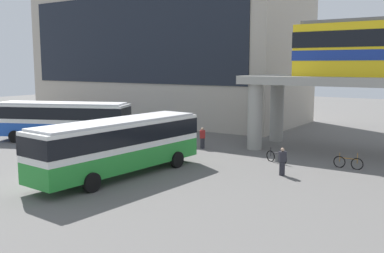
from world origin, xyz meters
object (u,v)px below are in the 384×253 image
Objects in this scene: bus_main at (120,141)px; bicycle_brown at (348,163)px; station_building at (166,49)px; pedestrian_walking_across at (202,139)px; bicycle_black at (276,157)px; pedestrian_at_kerb at (282,162)px; bus_secondary at (62,117)px.

bicycle_brown is at bearing 41.35° from bus_main.
station_building is 29.47m from bicycle_brown.
station_building is 20.79m from pedestrian_walking_across.
pedestrian_walking_across reaches higher than bicycle_black.
pedestrian_at_kerb is (7.57, 5.24, -1.25)m from bus_main.
bus_main is at bearing -58.35° from station_building.
pedestrian_at_kerb is 9.20m from pedestrian_walking_across.
bus_main is 7.02× the size of pedestrian_walking_across.
bus_secondary is 18.00m from bicycle_black.
bus_secondary is 22.33m from bicycle_brown.
pedestrian_walking_across is at bearing 177.29° from bicycle_brown.
station_building reaches higher than bus_main.
bus_secondary is at bearing -172.26° from bicycle_black.
station_building is 19.54× the size of pedestrian_walking_across.
bicycle_black is (17.76, 2.41, -1.63)m from bus_secondary.
station_building is 2.80× the size of bus_secondary.
station_building is at bearing 149.98° from bicycle_brown.
bus_secondary reaches higher than pedestrian_walking_across.
pedestrian_at_kerb is at bearing -125.48° from bicycle_brown.
station_building reaches higher than pedestrian_at_kerb.
bus_secondary is at bearing 154.14° from bus_main.
bus_main is at bearing -126.61° from bicycle_black.
bicycle_brown is 1.12× the size of pedestrian_at_kerb.
bus_main is at bearing -138.65° from bicycle_brown.
bus_main is 1.01× the size of bus_secondary.
bus_secondary reaches higher than bicycle_black.
station_building reaches higher than bicycle_brown.
bus_secondary reaches higher than bicycle_brown.
bicycle_brown is at bearing 12.45° from bicycle_black.
station_building is at bearing 121.65° from bus_main.
bus_secondary is (2.61, -17.58, -6.10)m from station_building.
bus_main is 7.01× the size of pedestrian_at_kerb.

